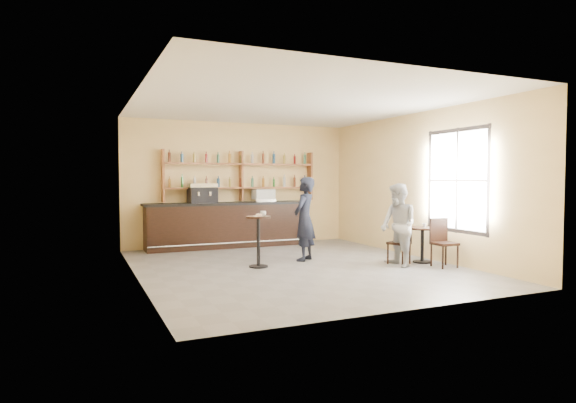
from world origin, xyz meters
name	(u,v)px	position (x,y,z in m)	size (l,w,h in m)	color
floor	(295,266)	(0.00, 0.00, 0.00)	(7.00, 7.00, 0.00)	slate
ceiling	(295,104)	(0.00, 0.00, 3.20)	(7.00, 7.00, 0.00)	white
wall_back	(240,184)	(0.00, 3.50, 1.60)	(7.00, 7.00, 0.00)	#F5D18B
wall_front	(407,189)	(0.00, -3.50, 1.60)	(7.00, 7.00, 0.00)	#F5D18B
wall_left	(136,187)	(-3.00, 0.00, 1.60)	(7.00, 7.00, 0.00)	#F5D18B
wall_right	(418,185)	(3.00, 0.00, 1.60)	(7.00, 7.00, 0.00)	#F5D18B
window_pane	(457,181)	(2.99, -1.20, 1.70)	(2.00, 2.00, 0.00)	white
window_frame	(457,181)	(2.99, -1.20, 1.70)	(0.04, 1.70, 2.10)	black
shelf_unit	(241,176)	(0.00, 3.37, 1.81)	(4.00, 0.26, 1.40)	brown
liquor_bottles	(241,169)	(0.00, 3.37, 1.98)	(3.68, 0.10, 1.00)	#8C5919
bar_counter	(228,225)	(-0.42, 3.15, 0.57)	(4.21, 0.82, 1.14)	black
espresso_machine	(202,193)	(-1.08, 3.15, 1.38)	(0.67, 0.43, 0.48)	black
pastry_case	(263,195)	(0.53, 3.15, 1.30)	(0.54, 0.43, 0.32)	silver
pedestal_table	(258,242)	(-0.69, 0.22, 0.50)	(0.49, 0.49, 1.00)	black
napkin	(258,216)	(-0.69, 0.22, 1.01)	(0.16, 0.16, 0.00)	white
donut	(259,215)	(-0.68, 0.21, 1.03)	(0.12, 0.12, 0.04)	#E49653
cup_pedestal	(263,213)	(-0.55, 0.32, 1.05)	(0.12, 0.12, 0.09)	white
man_main	(305,219)	(0.47, 0.55, 0.89)	(0.65, 0.42, 1.77)	black
cafe_table	(422,245)	(2.60, -0.66, 0.37)	(0.58, 0.58, 0.73)	black
cup_cafe	(424,225)	(2.65, -0.66, 0.77)	(0.09, 0.09, 0.08)	white
chair_west	(399,242)	(2.05, -0.61, 0.44)	(0.38, 0.38, 0.88)	black
chair_south	(445,243)	(2.65, -1.26, 0.48)	(0.41, 0.41, 0.95)	black
patron_second	(398,225)	(1.86, -0.83, 0.82)	(0.80, 0.62, 1.65)	#A0A1A5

